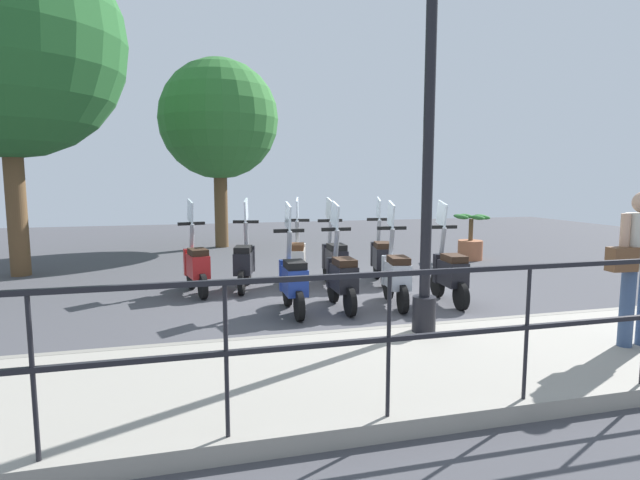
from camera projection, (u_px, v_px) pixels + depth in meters
ground_plane at (353, 296)px, 7.96m from camera, size 28.00×28.00×0.00m
promenade_walkway at (455, 361)px, 4.92m from camera, size 2.20×20.00×0.15m
fence_railing at (528, 307)px, 3.82m from camera, size 0.04×16.03×1.07m
lamp_post_near at (428, 150)px, 5.40m from camera, size 0.26×0.90×4.55m
pedestrian_with_bag at (639, 257)px, 5.04m from camera, size 0.34×0.65×1.59m
tree_large at (4, 41)px, 9.17m from camera, size 4.32×4.32×6.56m
tree_distant at (219, 120)px, 13.37m from camera, size 3.18×3.18×5.05m
potted_palm at (470, 241)px, 11.55m from camera, size 1.06×0.66×1.05m
scooter_near_0 at (449, 272)px, 7.46m from camera, size 1.23×0.44×1.54m
scooter_near_1 at (396, 274)px, 7.30m from camera, size 1.23×0.46×1.54m
scooter_near_2 at (341, 276)px, 7.13m from camera, size 1.23×0.44×1.54m
scooter_near_3 at (293, 279)px, 6.92m from camera, size 1.23×0.44×1.54m
scooter_far_0 at (381, 257)px, 8.92m from camera, size 1.22×0.49×1.54m
scooter_far_1 at (334, 259)px, 8.66m from camera, size 1.23×0.44×1.54m
scooter_far_2 at (297, 258)px, 8.72m from camera, size 1.21×0.52×1.54m
scooter_far_3 at (244, 261)px, 8.40m from camera, size 1.21×0.51×1.54m
scooter_far_4 at (196, 265)px, 8.08m from camera, size 1.22×0.49×1.54m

